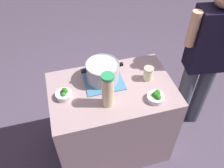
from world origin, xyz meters
TOP-DOWN VIEW (x-y plane):
  - ground_plane at (0.00, 0.00)m, footprint 8.00×8.00m
  - counter_slab at (0.00, 0.00)m, footprint 1.03×0.67m
  - dish_cloth at (-0.05, 0.13)m, footprint 0.32×0.34m
  - cooking_pot at (-0.05, 0.13)m, footprint 0.35×0.28m
  - lemonade_pitcher at (-0.07, -0.15)m, footprint 0.09×0.09m
  - mason_jar at (0.32, 0.03)m, footprint 0.09×0.09m
  - broccoli_bowl_front at (-0.39, 0.01)m, footprint 0.13×0.13m
  - broccoli_bowl_center at (0.29, -0.21)m, footprint 0.14×0.14m
  - person_cook at (0.89, 0.09)m, footprint 0.50×0.25m

SIDE VIEW (x-z plane):
  - ground_plane at x=0.00m, z-range 0.00..0.00m
  - counter_slab at x=0.00m, z-range 0.00..0.85m
  - dish_cloth at x=-0.05m, z-range 0.85..0.86m
  - person_cook at x=0.89m, z-range 0.08..1.67m
  - broccoli_bowl_front at x=-0.39m, z-range 0.84..0.92m
  - broccoli_bowl_center at x=0.29m, z-range 0.85..0.92m
  - mason_jar at x=0.32m, z-range 0.85..0.97m
  - cooking_pot at x=-0.05m, z-range 0.86..1.02m
  - lemonade_pitcher at x=-0.07m, z-range 0.85..1.15m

